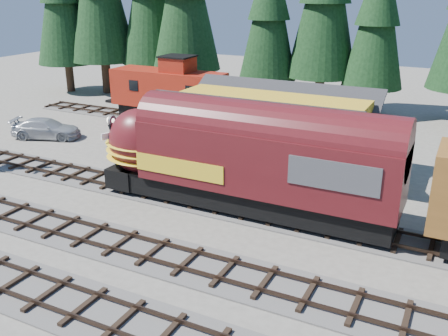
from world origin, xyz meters
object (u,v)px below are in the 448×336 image
at_px(pickup_truck_b, 46,129).
at_px(caboose, 169,92).
at_px(depot, 271,126).
at_px(locomotive, 234,163).
at_px(pickup_truck_a, 152,145).

bearing_deg(pickup_truck_b, caboose, -54.67).
relative_size(depot, locomotive, 0.77).
distance_m(depot, pickup_truck_b, 18.44).
xyz_separation_m(locomotive, pickup_truck_b, (-18.82, 5.32, -1.87)).
bearing_deg(locomotive, depot, 94.79).
xyz_separation_m(depot, locomotive, (0.55, -6.50, -0.33)).
relative_size(pickup_truck_a, pickup_truck_b, 1.22).
height_order(locomotive, pickup_truck_a, locomotive).
bearing_deg(pickup_truck_a, caboose, 33.01).
distance_m(depot, pickup_truck_a, 8.52).
relative_size(locomotive, caboose, 1.63).
xyz_separation_m(locomotive, pickup_truck_a, (-8.69, 5.07, -1.74)).
distance_m(locomotive, pickup_truck_b, 19.65).
bearing_deg(depot, pickup_truck_b, -176.31).
bearing_deg(pickup_truck_a, locomotive, -112.69).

